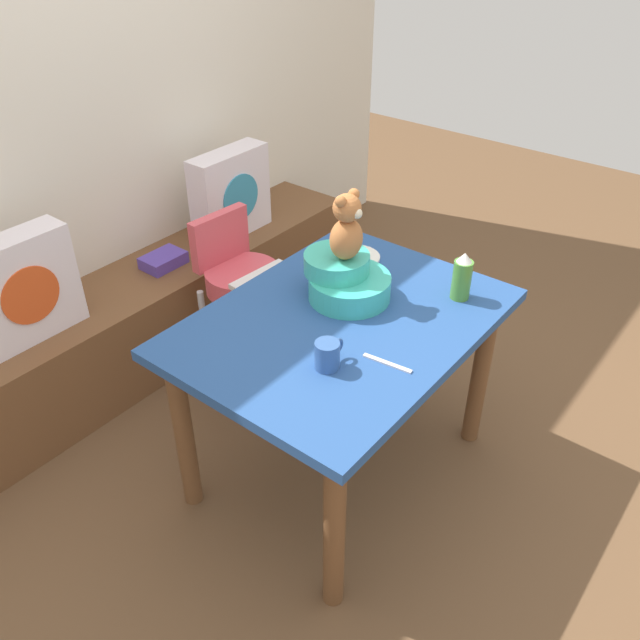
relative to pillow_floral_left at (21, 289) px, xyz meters
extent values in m
plane|color=brown|center=(0.55, -1.16, -0.68)|extent=(8.00, 8.00, 0.00)
cube|color=silver|center=(0.55, 0.29, 0.62)|extent=(4.40, 0.10, 2.60)
cube|color=brown|center=(0.55, 0.02, -0.45)|extent=(2.60, 0.44, 0.46)
cube|color=silver|center=(0.00, 0.00, 0.00)|extent=(0.44, 0.14, 0.44)
cylinder|color=#D84C1E|center=(0.00, -0.07, 0.00)|extent=(0.24, 0.01, 0.24)
cube|color=silver|center=(1.16, 0.00, 0.00)|extent=(0.44, 0.14, 0.44)
cylinder|color=teal|center=(1.16, -0.07, 0.00)|extent=(0.24, 0.01, 0.24)
cube|color=#533EAB|center=(0.71, 0.02, -0.19)|extent=(0.20, 0.14, 0.06)
cube|color=#264C8C|center=(0.55, -1.16, 0.04)|extent=(1.16, 0.87, 0.04)
cylinder|color=brown|center=(0.06, -1.51, -0.33)|extent=(0.07, 0.07, 0.70)
cylinder|color=brown|center=(1.04, -1.51, -0.33)|extent=(0.07, 0.07, 0.70)
cylinder|color=brown|center=(0.06, -0.82, -0.33)|extent=(0.07, 0.07, 0.70)
cylinder|color=brown|center=(1.04, -0.82, -0.33)|extent=(0.07, 0.07, 0.70)
cylinder|color=#D84C59|center=(0.79, -0.43, -0.17)|extent=(0.34, 0.34, 0.10)
cube|color=#D84C59|center=(0.80, -0.29, -0.01)|extent=(0.30, 0.07, 0.24)
cube|color=white|center=(0.78, -0.61, -0.10)|extent=(0.31, 0.22, 0.02)
cylinder|color=silver|center=(0.65, -0.57, -0.45)|extent=(0.03, 0.03, 0.46)
cylinder|color=silver|center=(0.93, -0.57, -0.45)|extent=(0.03, 0.03, 0.46)
cylinder|color=silver|center=(0.65, -0.29, -0.45)|extent=(0.03, 0.03, 0.46)
cylinder|color=silver|center=(0.93, -0.29, -0.45)|extent=(0.03, 0.03, 0.46)
cylinder|color=#39B9A7|center=(0.67, -1.10, 0.10)|extent=(0.30, 0.30, 0.09)
cylinder|color=#39B9A7|center=(0.67, -1.04, 0.18)|extent=(0.24, 0.24, 0.07)
ellipsoid|color=#B56D39|center=(0.67, -1.08, 0.29)|extent=(0.13, 0.11, 0.15)
sphere|color=#B56D39|center=(0.67, -1.08, 0.41)|extent=(0.10, 0.10, 0.10)
sphere|color=beige|center=(0.67, -1.12, 0.40)|extent=(0.04, 0.04, 0.04)
sphere|color=#B56D39|center=(0.64, -1.08, 0.45)|extent=(0.04, 0.04, 0.04)
sphere|color=#B56D39|center=(0.71, -1.08, 0.45)|extent=(0.04, 0.04, 0.04)
cylinder|color=#4C8C33|center=(0.93, -1.42, 0.13)|extent=(0.07, 0.07, 0.15)
cone|color=white|center=(0.93, -1.42, 0.23)|extent=(0.06, 0.06, 0.03)
cylinder|color=#335999|center=(0.30, -1.29, 0.11)|extent=(0.08, 0.08, 0.09)
torus|color=#335999|center=(0.35, -1.29, 0.11)|extent=(0.06, 0.01, 0.06)
cylinder|color=white|center=(0.93, -0.95, 0.07)|extent=(0.20, 0.20, 0.01)
cube|color=silver|center=(0.43, -1.43, 0.06)|extent=(0.04, 0.17, 0.01)
camera|label=1|loc=(-0.98, -2.27, 1.36)|focal=36.83mm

